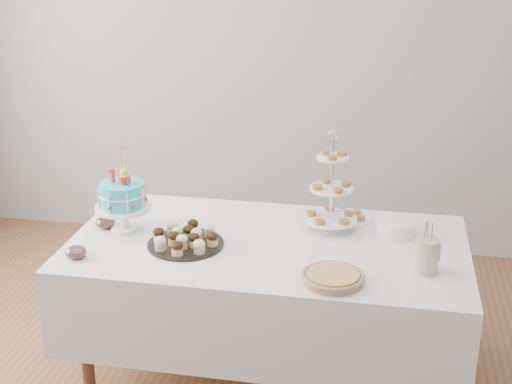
% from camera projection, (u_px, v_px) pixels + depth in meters
% --- Properties ---
extents(walls, '(5.04, 4.04, 2.70)m').
position_uv_depth(walls, '(256.00, 146.00, 2.98)').
color(walls, '#9EA0A3').
rests_on(walls, floor).
extents(table, '(1.92, 1.02, 0.77)m').
position_uv_depth(table, '(267.00, 284.00, 3.54)').
color(table, silver).
rests_on(table, floor).
extents(birthday_cake, '(0.28, 0.28, 0.43)m').
position_uv_depth(birthday_cake, '(123.00, 209.00, 3.55)').
color(birthday_cake, white).
rests_on(birthday_cake, table).
extents(cupcake_tray, '(0.37, 0.37, 0.08)m').
position_uv_depth(cupcake_tray, '(185.00, 238.00, 3.41)').
color(cupcake_tray, black).
rests_on(cupcake_tray, table).
extents(pie, '(0.28, 0.28, 0.04)m').
position_uv_depth(pie, '(333.00, 277.00, 3.07)').
color(pie, tan).
rests_on(pie, table).
extents(tiered_stand, '(0.27, 0.27, 0.52)m').
position_uv_depth(tiered_stand, '(332.00, 189.00, 3.53)').
color(tiered_stand, silver).
rests_on(tiered_stand, table).
extents(plate_stack, '(0.19, 0.19, 0.07)m').
position_uv_depth(plate_stack, '(395.00, 228.00, 3.53)').
color(plate_stack, white).
rests_on(plate_stack, table).
extents(pastry_plate, '(0.24, 0.24, 0.04)m').
position_uv_depth(pastry_plate, '(348.00, 217.00, 3.71)').
color(pastry_plate, white).
rests_on(pastry_plate, table).
extents(jam_bowl_a, '(0.10, 0.10, 0.06)m').
position_uv_depth(jam_bowl_a, '(76.00, 252.00, 3.29)').
color(jam_bowl_a, silver).
rests_on(jam_bowl_a, table).
extents(jam_bowl_b, '(0.10, 0.10, 0.06)m').
position_uv_depth(jam_bowl_b, '(105.00, 223.00, 3.61)').
color(jam_bowl_b, silver).
rests_on(jam_bowl_b, table).
extents(utensil_pitcher, '(0.11, 0.11, 0.24)m').
position_uv_depth(utensil_pitcher, '(427.00, 255.00, 3.14)').
color(utensil_pitcher, beige).
rests_on(utensil_pitcher, table).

